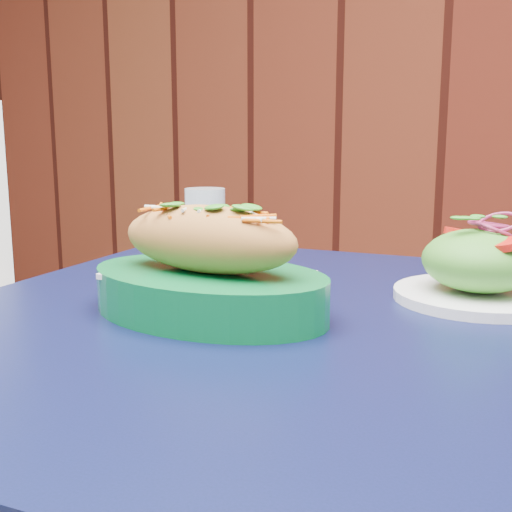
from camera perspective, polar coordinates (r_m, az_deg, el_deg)
The scene contains 4 objects.
cafe_table at distance 0.73m, azimuth 3.60°, elevation -12.05°, with size 0.91×0.91×0.75m.
banh_mi_basket at distance 0.70m, azimuth -4.27°, elevation -1.36°, with size 0.28×0.18×0.13m.
salad_plate at distance 0.80m, azimuth 19.24°, elevation -1.02°, with size 0.20×0.20×0.10m.
water_glass at distance 1.06m, azimuth -4.53°, elevation 3.12°, with size 0.07×0.07×0.11m, color silver.
Camera 1 is at (0.64, 0.69, 0.94)m, focal length 45.00 mm.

